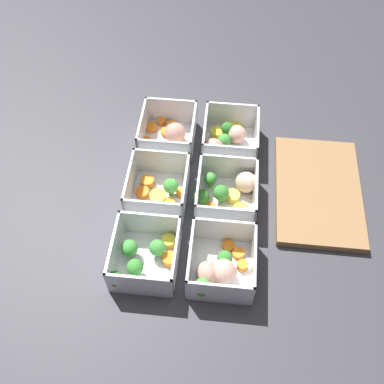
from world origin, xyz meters
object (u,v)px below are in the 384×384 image
at_px(container_near_left, 170,134).
at_px(container_far_left, 227,139).
at_px(container_far_center, 229,195).
at_px(container_far_right, 219,267).
at_px(container_near_right, 144,256).
at_px(container_near_center, 159,190).

height_order(container_near_left, container_far_left, same).
height_order(container_far_center, container_far_right, same).
relative_size(container_far_left, container_far_right, 1.06).
relative_size(container_near_right, container_far_right, 0.99).
distance_m(container_near_center, container_far_center, 0.15).
bearing_deg(container_far_left, container_near_right, -23.93).
xyz_separation_m(container_near_center, container_far_right, (0.17, 0.14, 0.00)).
xyz_separation_m(container_near_center, container_far_left, (-0.16, 0.14, 0.00)).
bearing_deg(container_near_center, container_far_right, 39.25).
relative_size(container_near_center, container_far_right, 0.99).
relative_size(container_near_center, container_near_right, 0.99).
bearing_deg(container_near_right, container_far_center, 136.12).
height_order(container_near_center, container_far_right, same).
xyz_separation_m(container_near_center, container_far_center, (0.00, 0.15, 0.00)).
distance_m(container_near_center, container_near_right, 0.16).
relative_size(container_near_left, container_far_center, 0.98).
distance_m(container_near_left, container_near_right, 0.32).
relative_size(container_near_center, container_far_center, 0.97).
bearing_deg(container_near_center, container_far_left, 139.19).
distance_m(container_near_right, container_far_left, 0.35).
xyz_separation_m(container_far_left, container_far_center, (0.16, 0.01, -0.00)).
bearing_deg(container_far_right, container_near_right, -93.34).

